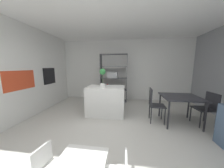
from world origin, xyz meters
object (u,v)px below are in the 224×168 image
Objects in this scene: dining_chair_island_side at (154,102)px; dining_chair_window_side at (207,106)px; child_table at (81,166)px; kitchen_island at (106,100)px; built_in_oven at (49,76)px; dining_table at (180,99)px; open_bookshelf at (113,79)px; child_chair_left at (48,166)px; potted_plant_on_island at (103,76)px.

dining_chair_window_side is at bearing -86.30° from dining_chair_island_side.
kitchen_island is at bearing 93.66° from child_table.
built_in_oven is 0.63× the size of dining_table.
dining_chair_island_side is at bearing 57.97° from child_table.
open_bookshelf reaches higher than dining_chair_island_side.
open_bookshelf reaches higher than built_in_oven.
dining_chair_island_side is (1.76, 2.06, 0.26)m from child_chair_left.
kitchen_island is 2.05× the size of child_table.
built_in_oven is 3.81m from child_table.
potted_plant_on_island is 0.27× the size of open_bookshelf.
built_in_oven is at bearing 169.89° from kitchen_island.
kitchen_island is 1.25× the size of dining_table.
built_in_oven reaches higher than potted_plant_on_island.
potted_plant_on_island is at bearing 174.12° from dining_table.
dining_table is (2.12, -1.82, -0.36)m from open_bookshelf.
potted_plant_on_island is at bearing 85.09° from dining_chair_island_side.
built_in_oven is at bearing -154.77° from open_bookshelf.
potted_plant_on_island reaches higher than dining_chair_window_side.
child_chair_left is (1.98, -2.79, -0.92)m from built_in_oven.
dining_table is (1.99, 2.07, 0.30)m from child_table.
dining_chair_window_side reaches higher than child_table.
child_table is at bearing 151.37° from dining_chair_island_side.
potted_plant_on_island reaches higher than dining_chair_island_side.
child_chair_left is at bearing 178.90° from child_table.
dining_chair_window_side is (2.93, -0.22, -0.76)m from potted_plant_on_island.
built_in_oven is 2.26m from potted_plant_on_island.
open_bookshelf is at bearing 25.23° from built_in_oven.
child_table is 0.66× the size of dining_chair_window_side.
kitchen_island is at bearing -103.81° from dining_chair_window_side.
built_in_oven is at bearing 44.19° from child_chair_left.
dining_table is at bearing -96.53° from dining_chair_window_side.
dining_table reaches higher than child_table.
child_chair_left is 0.59× the size of dining_table.
open_bookshelf is at bearing 139.31° from dining_table.
dining_chair_island_side reaches higher than kitchen_island.
dining_table is 1.08× the size of dining_chair_window_side.
child_table is 0.61× the size of dining_chair_island_side.
dining_table is (2.23, -0.23, -0.60)m from potted_plant_on_island.
child_table is 2.89m from dining_table.
kitchen_island is at bearing -10.11° from built_in_oven.
dining_chair_window_side is at bearing -32.69° from open_bookshelf.
built_in_oven reaches higher than dining_chair_window_side.
child_table is at bearing -133.97° from dining_table.
kitchen_island is 2.40m from child_chair_left.
open_bookshelf is at bearing 88.98° from kitchen_island.
dining_chair_window_side is at bearing 37.68° from child_table.
child_chair_left is at bearing -64.31° from dining_chair_window_side.
open_bookshelf is 2.35m from dining_chair_island_side.
open_bookshelf is 2.20× the size of dining_chair_island_side.
potted_plant_on_island is at bearing -94.03° from open_bookshelf.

